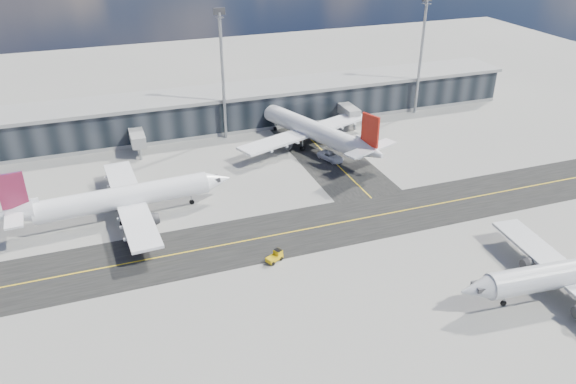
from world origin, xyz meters
name	(u,v)px	position (x,y,z in m)	size (l,w,h in m)	color
ground	(300,244)	(0.00, 0.00, 0.00)	(300.00, 300.00, 0.00)	gray
taxiway_lanes	(299,209)	(3.91, 10.74, 0.01)	(180.00, 63.00, 0.03)	black
terminal_concourse	(218,111)	(0.04, 54.93, 4.09)	(152.00, 19.80, 8.80)	black
floodlight_masts	(222,71)	(0.00, 48.00, 15.61)	(102.50, 0.70, 28.90)	gray
airliner_af	(120,198)	(-25.90, 18.37, 3.81)	(38.94, 33.19, 11.54)	white
airliner_redtail	(312,130)	(16.53, 36.13, 4.02)	(34.43, 39.84, 12.18)	white
baggage_tug	(275,256)	(-5.14, -2.96, 0.85)	(3.00, 2.38, 1.70)	#E1B10B
service_van	(331,156)	(17.72, 28.21, 0.85)	(2.83, 6.14, 1.71)	white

